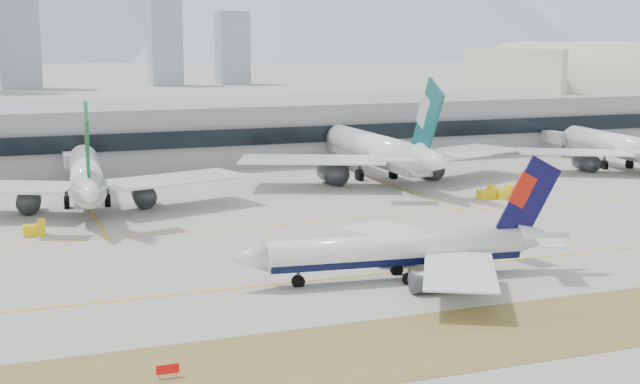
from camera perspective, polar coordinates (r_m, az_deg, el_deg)
name	(u,v)px	position (r m, az deg, el deg)	size (l,w,h in m)	color
ground	(364,265)	(125.85, 2.81, -4.70)	(3000.00, 3000.00, 0.00)	#A4A19A
taxiing_airliner	(409,250)	(118.43, 5.70, -3.73)	(48.09, 41.55, 16.16)	white
widebody_eva	(86,177)	(171.57, -14.73, 0.91)	(61.09, 59.99, 21.85)	white
widebody_cathay	(379,152)	(198.70, 3.78, 2.59)	(68.05, 66.39, 24.25)	white
widebody_china_air	(620,147)	(227.07, 18.66, 2.74)	(56.26, 55.47, 20.22)	white
terminal	(186,132)	(232.82, -8.60, 3.84)	(280.00, 43.10, 15.00)	gray
hangar	(620,130)	(321.24, 18.65, 3.77)	(91.00, 60.00, 60.00)	beige
hold_sign_left	(168,369)	(86.56, -9.72, -11.12)	(2.20, 0.15, 1.35)	red
gse_c	(487,193)	(179.48, 10.64, -0.09)	(3.55, 2.00, 2.60)	yellow
gse_extra	(505,193)	(180.64, 11.77, -0.07)	(3.55, 2.00, 2.60)	yellow
gse_b	(35,229)	(150.93, -17.77, -2.29)	(3.55, 2.00, 2.60)	yellow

